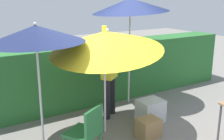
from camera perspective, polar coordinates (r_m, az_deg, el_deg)
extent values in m
plane|color=gray|center=(5.17, 1.76, -12.60)|extent=(24.00, 24.00, 0.00)
cube|color=#2D7033|center=(6.23, -6.24, -1.00)|extent=(8.00, 0.70, 1.36)
cylinder|color=silver|center=(4.86, -1.49, -4.73)|extent=(0.04, 0.04, 1.51)
cone|color=yellow|center=(4.62, -1.27, 6.08)|extent=(1.99, 1.96, 0.75)
sphere|color=silver|center=(4.58, -0.98, 8.38)|extent=(0.05, 0.05, 0.05)
cylinder|color=silver|center=(4.54, -14.68, -5.26)|extent=(0.04, 0.04, 1.73)
cone|color=#19234C|center=(4.30, -15.58, 7.25)|extent=(1.50, 1.49, 0.30)
sphere|color=silver|center=(4.28, -15.72, 9.24)|extent=(0.05, 0.05, 0.05)
cylinder|color=silver|center=(6.13, 3.60, 2.21)|extent=(0.04, 0.04, 2.07)
cone|color=#19234C|center=(5.96, 3.84, 13.31)|extent=(1.66, 1.65, 0.39)
cylinder|color=black|center=(5.50, -1.12, -6.15)|extent=(0.14, 0.14, 0.82)
cylinder|color=black|center=(5.74, -0.02, -5.20)|extent=(0.14, 0.14, 0.82)
cube|color=yellow|center=(5.41, -0.58, 1.17)|extent=(0.42, 0.39, 0.56)
sphere|color=#8C6647|center=(5.33, -0.59, 5.24)|extent=(0.22, 0.22, 0.22)
cylinder|color=yellow|center=(5.10, -1.59, 6.04)|extent=(0.13, 0.13, 0.56)
cylinder|color=#8C6647|center=(5.62, 0.32, 1.51)|extent=(0.13, 0.13, 0.52)
cylinder|color=#236633|center=(4.51, -6.73, -14.04)|extent=(0.04, 0.04, 0.44)
cube|color=#236633|center=(4.16, -6.15, -12.85)|extent=(0.60, 0.60, 0.05)
cube|color=#236633|center=(3.96, -3.80, -10.67)|extent=(0.40, 0.26, 0.40)
cube|color=silver|center=(5.50, 8.00, -8.40)|extent=(0.48, 0.40, 0.45)
cube|color=#9E7A4C|center=(4.96, 7.57, -11.82)|extent=(0.37, 0.32, 0.34)
cylinder|color=#4C4C51|center=(5.01, 21.41, -10.33)|extent=(0.04, 0.04, 0.69)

